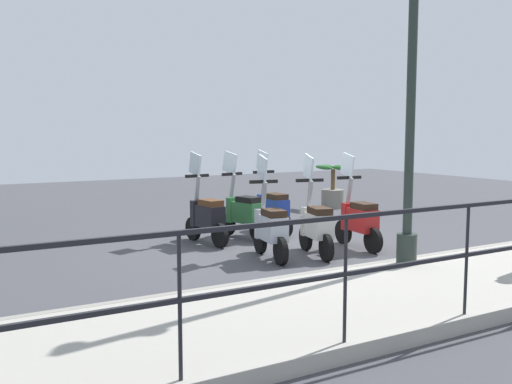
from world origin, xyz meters
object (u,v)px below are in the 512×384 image
scooter_far_2 (206,215)px  scooter_near_1 (316,224)px  scooter_near_0 (358,219)px  scooter_far_1 (243,212)px  scooter_near_2 (270,227)px  potted_palm (333,190)px  scooter_far_0 (272,208)px  lamp_post_near (411,108)px

scooter_far_2 → scooter_near_1: bearing=-155.0°
scooter_near_0 → scooter_far_1: same height
scooter_near_2 → potted_palm: bearing=-36.7°
potted_palm → scooter_far_2: (-2.55, 4.61, 0.04)m
scooter_far_0 → scooter_far_1: 0.71m
scooter_near_2 → lamp_post_near: bearing=-138.0°
scooter_near_1 → scooter_near_2: bearing=91.9°
scooter_near_1 → scooter_far_2: 1.97m
lamp_post_near → scooter_far_2: lamp_post_near is taller
scooter_far_0 → potted_palm: bearing=-56.7°
scooter_far_2 → scooter_near_0: bearing=-136.2°
scooter_near_0 → scooter_far_2: size_ratio=1.00×
scooter_far_1 → scooter_far_2: (-0.08, 0.74, 0.00)m
potted_palm → scooter_near_0: (-4.11, 2.65, 0.04)m
scooter_near_0 → scooter_near_1: 0.91m
potted_palm → scooter_far_1: (-2.47, 3.87, 0.04)m
potted_palm → scooter_near_1: scooter_near_1 is taller
potted_palm → scooter_far_2: size_ratio=0.69×
lamp_post_near → scooter_near_0: size_ratio=2.97×
scooter_near_2 → scooter_near_0: bearing=-82.3°
scooter_near_0 → scooter_far_2: bearing=56.4°
potted_palm → scooter_far_1: 4.59m
potted_palm → scooter_far_0: size_ratio=0.69×
scooter_near_2 → scooter_far_1: bearing=-4.5°
lamp_post_near → scooter_far_0: 3.83m
scooter_far_0 → scooter_far_2: size_ratio=1.00×
potted_palm → scooter_far_2: bearing=119.0°
scooter_near_2 → scooter_near_1: bearing=-92.1°
scooter_near_1 → scooter_near_2: size_ratio=1.00×
scooter_near_2 → scooter_far_2: bearing=22.4°
lamp_post_near → scooter_far_2: (3.20, 1.41, -1.70)m
potted_palm → lamp_post_near: bearing=150.9°
scooter_near_0 → scooter_far_1: (1.64, 1.22, 0.00)m
potted_palm → scooter_near_1: bearing=139.8°
scooter_near_1 → scooter_far_1: size_ratio=1.00×
scooter_near_0 → scooter_far_0: 1.87m
lamp_post_near → scooter_near_0: (1.63, -0.55, -1.70)m
lamp_post_near → scooter_far_1: bearing=11.5°
lamp_post_near → scooter_near_1: bearing=12.8°
scooter_near_0 → lamp_post_near: bearing=166.3°
scooter_far_1 → scooter_near_0: bearing=-158.1°
lamp_post_near → scooter_near_2: lamp_post_near is taller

